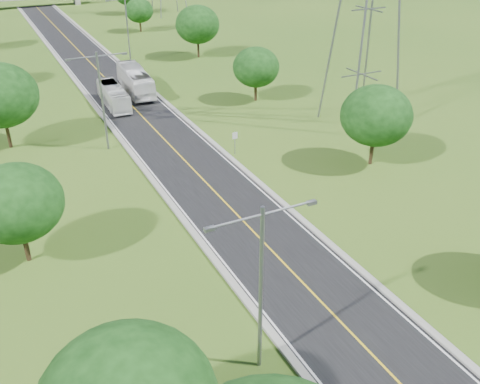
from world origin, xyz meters
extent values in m
plane|color=#345A19|center=(0.00, 60.00, 0.00)|extent=(260.00, 260.00, 0.00)
cube|color=black|center=(0.00, 66.00, 0.03)|extent=(8.00, 150.00, 0.06)
cube|color=gray|center=(-4.25, 66.00, 0.11)|extent=(0.50, 150.00, 0.22)
cube|color=gray|center=(4.25, 66.00, 0.11)|extent=(0.50, 150.00, 0.22)
cylinder|color=slate|center=(5.20, 38.00, 1.20)|extent=(0.08, 0.08, 2.40)
cube|color=white|center=(5.20, 37.97, 2.00)|extent=(0.55, 0.04, 0.70)
cube|color=gray|center=(10.00, 140.00, 1.00)|extent=(1.20, 3.00, 2.00)
cylinder|color=slate|center=(-6.00, 12.00, 5.00)|extent=(0.22, 0.22, 10.00)
cylinder|color=slate|center=(-7.40, 12.00, 9.60)|extent=(2.80, 0.12, 0.12)
cylinder|color=slate|center=(-4.60, 12.00, 9.60)|extent=(2.80, 0.12, 0.12)
cube|color=slate|center=(-8.70, 12.00, 9.55)|extent=(0.50, 0.25, 0.18)
cube|color=slate|center=(-3.30, 12.00, 9.55)|extent=(0.50, 0.25, 0.18)
cylinder|color=slate|center=(-6.00, 45.00, 5.00)|extent=(0.22, 0.22, 10.00)
cylinder|color=slate|center=(-7.40, 45.00, 9.60)|extent=(2.80, 0.12, 0.12)
cylinder|color=slate|center=(-4.60, 45.00, 9.60)|extent=(2.80, 0.12, 0.12)
cube|color=slate|center=(-8.70, 45.00, 9.55)|extent=(0.50, 0.25, 0.18)
cube|color=slate|center=(-3.30, 45.00, 9.55)|extent=(0.50, 0.25, 0.18)
cylinder|color=slate|center=(6.00, 78.00, 5.00)|extent=(0.22, 0.22, 10.00)
cylinder|color=slate|center=(4.60, 78.00, 9.60)|extent=(2.80, 0.12, 0.12)
cube|color=slate|center=(3.30, 78.00, 9.55)|extent=(0.50, 0.25, 0.18)
cylinder|color=black|center=(-16.00, 28.00, 1.35)|extent=(0.36, 0.36, 2.70)
ellipsoid|color=#10340E|center=(-16.00, 28.00, 4.65)|extent=(6.30, 6.30, 5.36)
cylinder|color=black|center=(-15.00, 50.00, 1.62)|extent=(0.36, 0.36, 3.24)
ellipsoid|color=#10340E|center=(-15.00, 50.00, 5.58)|extent=(7.56, 7.56, 6.43)
cylinder|color=black|center=(16.00, 30.00, 1.44)|extent=(0.36, 0.36, 2.88)
ellipsoid|color=#10340E|center=(16.00, 30.00, 4.96)|extent=(6.72, 6.72, 5.71)
cylinder|color=black|center=(15.00, 52.00, 1.26)|extent=(0.36, 0.36, 2.52)
ellipsoid|color=#10340E|center=(15.00, 52.00, 4.34)|extent=(5.88, 5.88, 5.00)
cylinder|color=black|center=(17.00, 76.00, 1.53)|extent=(0.36, 0.36, 3.06)
ellipsoid|color=#10340E|center=(17.00, 76.00, 5.27)|extent=(7.14, 7.14, 6.07)
cylinder|color=black|center=(14.50, 100.00, 1.17)|extent=(0.36, 0.36, 2.34)
ellipsoid|color=#10340E|center=(14.50, 100.00, 4.03)|extent=(5.46, 5.46, 4.64)
cylinder|color=black|center=(18.00, 120.00, 1.35)|extent=(0.36, 0.36, 2.70)
imported|color=white|center=(2.11, 61.99, 1.69)|extent=(3.58, 11.88, 3.26)
imported|color=white|center=(-1.95, 57.83, 1.39)|extent=(2.52, 9.61, 2.66)
camera|label=1|loc=(-16.47, -6.65, 22.26)|focal=40.00mm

